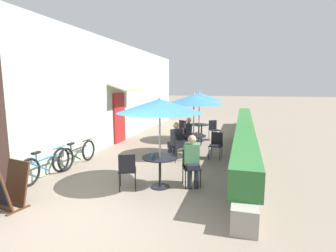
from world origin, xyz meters
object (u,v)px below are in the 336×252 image
(patio_umbrella_far, at_px, (199,97))
(cafe_chair_far_left, at_px, (214,128))
(cafe_chair_near_left, at_px, (127,168))
(bicycle_leaning, at_px, (46,165))
(seated_patron_near_right, at_px, (192,159))
(patio_table_mid, at_px, (193,141))
(coffee_cup_mid, at_px, (197,134))
(cafe_chair_far_right, at_px, (184,128))
(patio_table_near, at_px, (160,164))
(seated_patron_mid_left, at_px, (189,133))
(cafe_chair_mid_left, at_px, (186,138))
(seated_patron_mid_right, at_px, (175,140))
(bicycle_second, at_px, (78,154))
(cafe_chair_mid_right, at_px, (178,145))
(patio_table_far, at_px, (199,129))
(cafe_chair_far_back, at_px, (199,133))
(patio_umbrella_mid, at_px, (194,100))
(menu_board, at_px, (7,186))
(cafe_chair_near_right, at_px, (191,164))
(patio_umbrella_near, at_px, (160,106))
(coffee_cup_near, at_px, (153,155))
(cafe_chair_mid_back, at_px, (216,143))

(patio_umbrella_far, distance_m, cafe_chair_far_left, 1.62)
(cafe_chair_near_left, distance_m, bicycle_leaning, 2.36)
(seated_patron_near_right, xyz_separation_m, patio_table_mid, (-0.46, 2.64, -0.13))
(coffee_cup_mid, xyz_separation_m, cafe_chair_far_right, (-1.04, 2.73, -0.27))
(patio_table_near, distance_m, bicycle_leaning, 3.04)
(patio_table_mid, height_order, seated_patron_mid_left, seated_patron_mid_left)
(cafe_chair_far_left, relative_size, cafe_chair_far_right, 1.00)
(cafe_chair_mid_left, distance_m, seated_patron_mid_right, 1.28)
(patio_table_near, height_order, seated_patron_mid_left, seated_patron_mid_left)
(cafe_chair_near_left, bearing_deg, bicycle_second, 126.77)
(coffee_cup_mid, height_order, bicycle_second, coffee_cup_mid)
(cafe_chair_near_left, relative_size, seated_patron_mid_right, 0.70)
(coffee_cup_mid, height_order, patio_umbrella_far, patio_umbrella_far)
(cafe_chair_mid_right, height_order, seated_patron_mid_right, seated_patron_mid_right)
(seated_patron_mid_right, height_order, bicycle_second, seated_patron_mid_right)
(seated_patron_mid_left, relative_size, seated_patron_mid_right, 1.00)
(cafe_chair_mid_left, distance_m, patio_table_far, 1.91)
(cafe_chair_far_left, bearing_deg, cafe_chair_far_back, 35.73)
(cafe_chair_far_left, distance_m, cafe_chair_far_back, 1.33)
(patio_umbrella_mid, height_order, cafe_chair_far_right, patio_umbrella_mid)
(menu_board, bearing_deg, patio_table_near, 46.30)
(seated_patron_near_right, xyz_separation_m, patio_table_far, (-0.69, 5.21, -0.13))
(cafe_chair_near_right, height_order, patio_table_mid, cafe_chair_near_right)
(patio_umbrella_near, height_order, patio_umbrella_mid, same)
(patio_umbrella_near, height_order, cafe_chair_near_left, patio_umbrella_near)
(cafe_chair_mid_left, xyz_separation_m, cafe_chair_far_left, (0.74, 2.39, 0.00))
(coffee_cup_near, xyz_separation_m, cafe_chair_far_back, (0.31, 4.73, -0.27))
(seated_patron_near_right, height_order, bicycle_leaning, seated_patron_near_right)
(cafe_chair_near_left, distance_m, cafe_chair_near_right, 1.53)
(cafe_chair_near_left, distance_m, patio_umbrella_mid, 3.68)
(cafe_chair_far_back, bearing_deg, bicycle_second, 136.82)
(patio_table_far, height_order, cafe_chair_far_back, cafe_chair_far_back)
(seated_patron_near_right, xyz_separation_m, cafe_chair_far_right, (-1.41, 5.48, -0.17))
(patio_umbrella_far, xyz_separation_m, cafe_chair_far_right, (-0.72, 0.27, -1.43))
(coffee_cup_mid, relative_size, patio_table_far, 0.11)
(coffee_cup_mid, relative_size, patio_umbrella_far, 0.04)
(cafe_chair_far_left, height_order, menu_board, menu_board)
(patio_umbrella_near, relative_size, seated_patron_mid_left, 1.72)
(cafe_chair_mid_left, relative_size, patio_umbrella_far, 0.40)
(cafe_chair_far_back, height_order, menu_board, menu_board)
(bicycle_second, bearing_deg, cafe_chair_far_left, 55.36)
(cafe_chair_mid_right, bearing_deg, seated_patron_near_right, -121.17)
(cafe_chair_near_left, relative_size, seated_patron_near_right, 0.70)
(cafe_chair_near_left, distance_m, cafe_chair_mid_back, 3.68)
(cafe_chair_mid_right, xyz_separation_m, coffee_cup_mid, (0.47, 0.77, 0.27))
(bicycle_leaning, bearing_deg, cafe_chair_mid_right, 41.98)
(cafe_chair_near_left, height_order, patio_umbrella_mid, patio_umbrella_mid)
(patio_umbrella_near, bearing_deg, patio_table_mid, 84.87)
(coffee_cup_near, distance_m, coffee_cup_mid, 3.07)
(patio_umbrella_near, relative_size, cafe_chair_near_right, 2.47)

